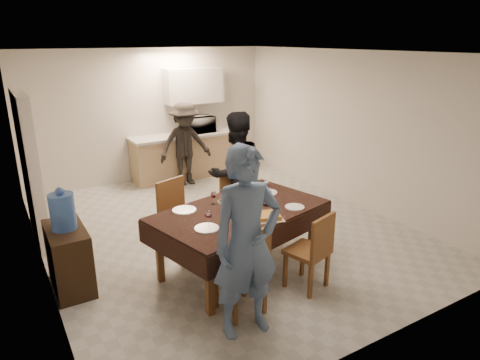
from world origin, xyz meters
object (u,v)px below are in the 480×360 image
at_px(console, 69,258).
at_px(person_kitchen, 185,144).
at_px(water_pitcher, 266,198).
at_px(wine_bottle, 234,196).
at_px(person_near, 247,243).
at_px(microwave, 199,124).
at_px(savoury_tart, 264,216).
at_px(water_jug, 62,212).
at_px(dining_table, 240,212).
at_px(person_far, 235,173).

height_order(console, person_kitchen, person_kitchen).
bearing_deg(water_pitcher, wine_bottle, 165.96).
relative_size(wine_bottle, water_pitcher, 1.76).
height_order(console, person_near, person_near).
xyz_separation_m(water_pitcher, microwave, (0.95, 3.87, 0.18)).
bearing_deg(person_near, wine_bottle, 70.95).
distance_m(console, wine_bottle, 2.04).
bearing_deg(console, wine_bottle, -17.76).
bearing_deg(water_pitcher, savoury_tart, -127.15).
bearing_deg(microwave, person_kitchen, 40.69).
bearing_deg(water_jug, console, -90.00).
relative_size(wine_bottle, savoury_tart, 0.77).
bearing_deg(water_jug, person_kitchen, 45.50).
bearing_deg(person_near, dining_table, 67.74).
bearing_deg(water_pitcher, person_kitchen, 82.92).
relative_size(console, microwave, 1.35).
distance_m(dining_table, person_far, 1.19).
bearing_deg(water_jug, dining_table, -18.68).
height_order(water_pitcher, savoury_tart, water_pitcher).
xyz_separation_m(microwave, person_near, (-1.85, -4.87, -0.13)).
height_order(wine_bottle, person_near, person_near).
relative_size(console, water_jug, 1.97).
bearing_deg(person_near, savoury_tart, 51.26).
relative_size(dining_table, person_far, 1.28).
relative_size(dining_table, water_jug, 5.59).
relative_size(console, person_far, 0.45).
height_order(microwave, person_near, person_near).
height_order(water_jug, person_kitchen, person_kitchen).
bearing_deg(person_far, water_jug, 5.04).
height_order(console, wine_bottle, wine_bottle).
xyz_separation_m(console, wine_bottle, (1.86, -0.59, 0.59)).
bearing_deg(microwave, person_near, 69.23).
bearing_deg(microwave, savoury_tart, 74.08).
bearing_deg(wine_bottle, person_near, -114.44).
bearing_deg(person_near, console, 134.07).
xyz_separation_m(console, person_kitchen, (2.68, 2.73, 0.44)).
distance_m(wine_bottle, microwave, 4.01).
xyz_separation_m(dining_table, water_jug, (-1.91, 0.64, 0.18)).
bearing_deg(microwave, dining_table, 71.24).
bearing_deg(person_near, person_far, 67.74).
height_order(person_far, person_kitchen, person_far).
distance_m(water_jug, water_pitcher, 2.36).
bearing_deg(person_kitchen, microwave, 40.69).
xyz_separation_m(savoury_tart, person_kitchen, (0.68, 3.75, -0.02)).
relative_size(console, water_pitcher, 4.50).
distance_m(savoury_tart, person_kitchen, 3.81).
bearing_deg(person_far, person_near, 58.03).
xyz_separation_m(savoury_tart, person_far, (0.45, 1.43, 0.06)).
bearing_deg(person_far, wine_bottle, 54.71).
height_order(water_jug, water_pitcher, water_jug).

